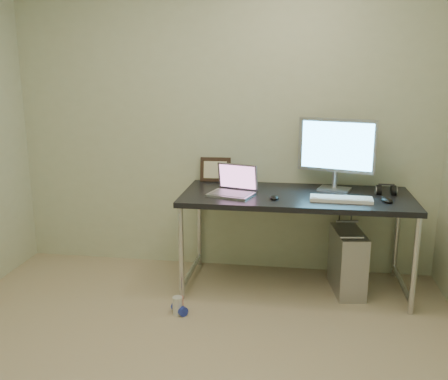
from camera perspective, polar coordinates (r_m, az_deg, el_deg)
wall_back at (r=4.13m, az=-0.12°, el=7.84°), size 3.50×0.02×2.50m
desk at (r=3.82m, az=8.24°, el=-1.55°), size 1.72×0.75×0.75m
tower_computer at (r=3.96m, az=13.92°, el=-7.90°), size 0.27×0.48×0.51m
cable_a at (r=4.22m, az=12.97°, el=-4.19°), size 0.01×0.16×0.69m
cable_b at (r=4.22m, az=14.19°, el=-4.56°), size 0.02×0.11×0.71m
can_red at (r=3.60m, az=-5.20°, el=-12.95°), size 0.09×0.09×0.12m
can_white at (r=3.58m, az=-5.32°, el=-13.04°), size 0.09×0.09×0.13m
can_blue at (r=3.60m, az=-5.10°, el=-13.39°), size 0.14×0.14×0.07m
laptop at (r=3.75m, az=1.10°, el=0.30°), size 0.38×0.34×0.22m
monitor at (r=3.92m, az=12.73°, el=4.62°), size 0.58×0.23×0.56m
keyboard at (r=3.67m, az=13.24°, el=-1.02°), size 0.45×0.16×0.03m
mouse_right at (r=3.73m, az=18.10°, el=-1.00°), size 0.11×0.14×0.04m
mouse_left at (r=3.64m, az=5.77°, el=-0.75°), size 0.07×0.11×0.03m
headphones at (r=3.95m, az=18.02°, el=-0.08°), size 0.14×0.09×0.10m
picture_frame at (r=4.17m, az=-0.99°, el=2.36°), size 0.26×0.09×0.20m
webcam at (r=4.04m, az=2.98°, el=1.91°), size 0.05×0.05×0.13m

